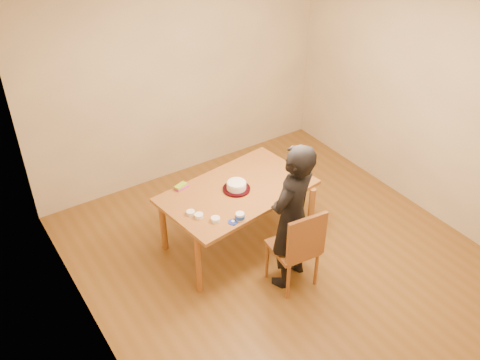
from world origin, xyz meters
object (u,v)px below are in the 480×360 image
dining_table (237,191)px  cake_plate (236,189)px  person (292,217)px  dining_chair (293,247)px  cake (236,186)px

dining_table → cake_plate: cake_plate is taller
cake_plate → person: size_ratio=0.18×
dining_chair → cake: 0.87m
dining_table → person: bearing=-86.2°
dining_chair → cake: (-0.16, 0.78, 0.35)m
cake → person: person is taller
dining_chair → cake_plate: cake_plate is taller
dining_table → cake_plate: 0.03m
cake_plate → cake: cake is taller
dining_chair → cake_plate: 0.85m
cake_plate → person: 0.75m
cake → person: bearing=-77.6°
person → dining_chair: bearing=70.5°
cake_plate → dining_table: bearing=-5.7°
cake_plate → cake: (0.00, 0.00, 0.04)m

